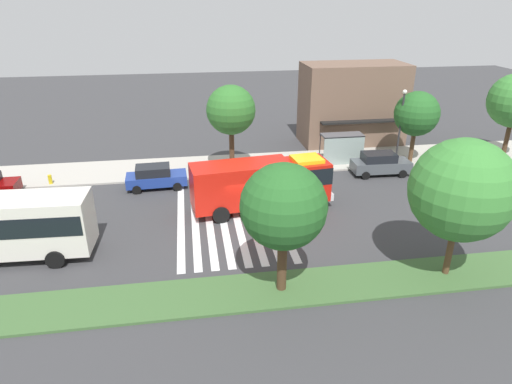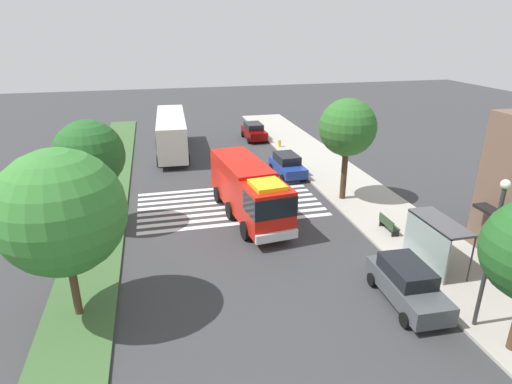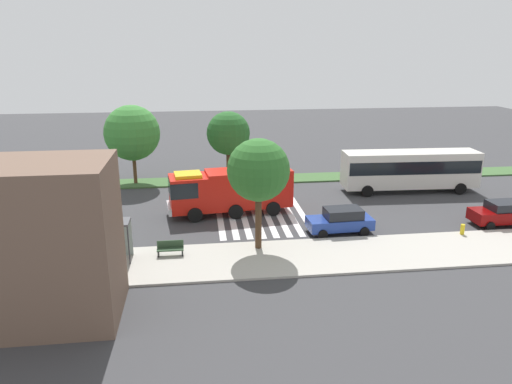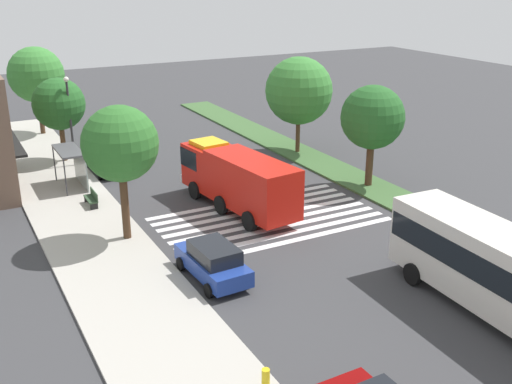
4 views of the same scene
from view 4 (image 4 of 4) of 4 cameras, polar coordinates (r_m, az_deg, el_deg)
The scene contains 17 objects.
ground_plane at distance 35.26m, azimuth 0.40°, elevation -1.99°, with size 120.00×120.00×0.00m, color #38383A.
sidewalk at distance 32.18m, azimuth -14.62°, elevation -4.81°, with size 60.00×5.15×0.14m, color #ADA89E.
median_strip at distance 39.66m, azimuth 11.10°, elevation 0.29°, with size 60.00×3.00×0.14m, color #3D6033.
crosswalk at distance 34.44m, azimuth 1.20°, elevation -2.54°, with size 6.75×12.38×0.01m.
fire_truck at distance 35.44m, azimuth -1.98°, elevation 1.47°, with size 9.63×3.58×3.42m.
parked_car_mid at distance 27.72m, azimuth -4.06°, elevation -6.48°, with size 4.53×2.22×1.74m.
parked_car_east at distance 43.44m, azimuth -13.75°, elevation 3.03°, with size 4.67×2.17×1.83m.
transit_bus at distance 25.83m, azimuth 22.87°, elevation -7.19°, with size 11.88×3.22×3.58m.
bus_stop_shelter at distance 40.50m, azimuth -16.66°, elevation 2.93°, with size 3.50×1.40×2.46m.
bench_near_shelter at distance 37.17m, azimuth -15.15°, elevation -0.56°, with size 1.60×0.50×0.90m.
street_lamp at distance 44.45m, azimuth -17.06°, elevation 7.00°, with size 0.36×0.36×6.30m.
sidewalk_tree_far_west at distance 30.82m, azimuth -12.63°, elevation 4.38°, with size 3.83×3.83×6.98m.
sidewalk_tree_center at distance 45.75m, azimuth -18.01°, elevation 7.84°, with size 3.71×3.71×6.03m.
sidewalk_tree_east at distance 54.24m, azimuth -19.94°, elevation 10.29°, with size 4.59×4.59×7.27m.
median_tree_far_west at distance 38.93m, azimuth 10.88°, elevation 6.86°, with size 4.03×4.03×6.48m.
median_tree_west at distance 45.82m, azimuth 4.04°, elevation 9.45°, with size 5.02×5.02×7.20m.
fire_hydrant at distance 21.17m, azimuth 0.91°, elevation -17.07°, with size 0.28×0.28×0.70m, color gold.
Camera 4 is at (-28.68, 15.61, 13.30)m, focal length 42.64 mm.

